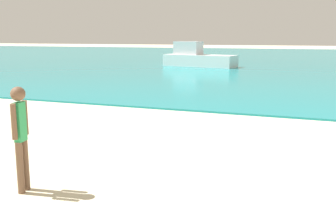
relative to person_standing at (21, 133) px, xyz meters
The scene contains 3 objects.
water 36.47m from the person_standing, 87.09° to the left, with size 160.00×60.00×0.06m, color teal.
person_standing is the anchor object (origin of this frame).
boat_near 22.77m from the person_standing, 99.24° to the left, with size 5.48×2.68×1.79m.
Camera 1 is at (1.85, 1.97, 2.20)m, focal length 40.44 mm.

